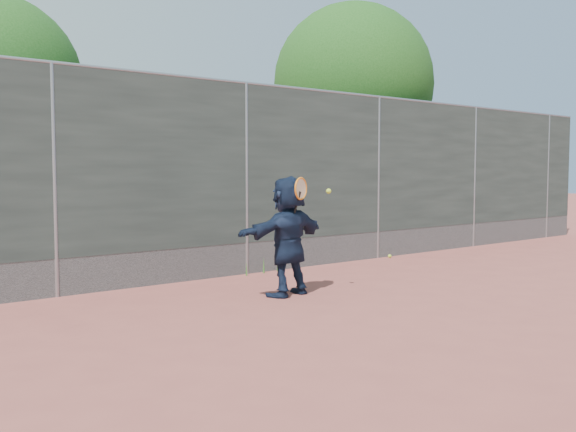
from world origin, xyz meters
TOP-DOWN VIEW (x-y plane):
  - ground at (0.00, 0.00)m, footprint 80.00×80.00m
  - player at (-0.59, 1.71)m, footprint 1.50×0.66m
  - ball_ground at (3.18, 3.35)m, footprint 0.07×0.07m
  - fence at (-0.00, 3.50)m, footprint 20.00×0.06m
  - swing_action at (-0.50, 1.51)m, footprint 0.61×0.17m
  - tree_right at (4.68, 5.75)m, footprint 3.78×3.60m
  - weed_clump at (0.29, 3.38)m, footprint 0.68×0.07m

SIDE VIEW (x-z plane):
  - ground at x=0.00m, z-range 0.00..0.00m
  - ball_ground at x=3.18m, z-range 0.00..0.07m
  - weed_clump at x=0.29m, z-range -0.02..0.28m
  - player at x=-0.59m, z-range 0.00..1.57m
  - swing_action at x=-0.50m, z-range 1.13..1.64m
  - fence at x=0.00m, z-range 0.07..3.09m
  - tree_right at x=4.68m, z-range 0.80..6.19m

